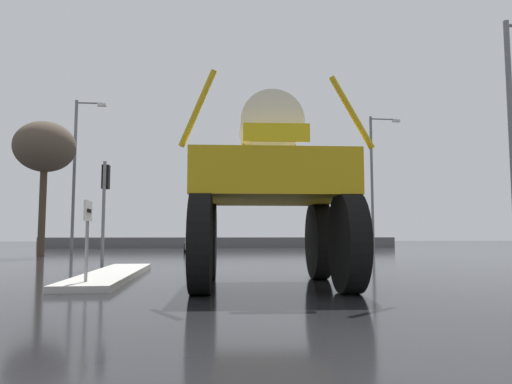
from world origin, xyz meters
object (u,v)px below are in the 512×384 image
object	(u,v)px
oversize_sprayer	(269,189)
sedan_ahead	(199,241)
traffic_signal_near_left	(105,190)
streetlight_far_right	(374,176)
streetlight_far_left	(76,169)
lane_arrow_sign	(88,226)
traffic_signal_near_right	(354,199)
bare_tree_left	(45,148)

from	to	relation	value
oversize_sprayer	sedan_ahead	xyz separation A→B (m)	(-1.88, 21.47, -1.48)
traffic_signal_near_left	streetlight_far_right	world-z (taller)	streetlight_far_right
oversize_sprayer	streetlight_far_left	bearing A→B (deg)	29.57
sedan_ahead	streetlight_far_left	size ratio (longest dim) A/B	0.44
oversize_sprayer	streetlight_far_left	size ratio (longest dim) A/B	0.57
oversize_sprayer	traffic_signal_near_left	size ratio (longest dim) A/B	1.43
oversize_sprayer	streetlight_far_right	distance (m)	22.65
lane_arrow_sign	traffic_signal_near_right	distance (m)	10.20
traffic_signal_near_left	streetlight_far_right	xyz separation A→B (m)	(14.88, 14.06, 2.43)
streetlight_far_left	bare_tree_left	world-z (taller)	streetlight_far_left
sedan_ahead	streetlight_far_right	distance (m)	12.68
lane_arrow_sign	streetlight_far_left	bearing A→B (deg)	105.78
traffic_signal_near_left	lane_arrow_sign	bearing A→B (deg)	-81.29
streetlight_far_right	sedan_ahead	bearing A→B (deg)	173.60
sedan_ahead	lane_arrow_sign	bearing A→B (deg)	174.68
oversize_sprayer	bare_tree_left	bearing A→B (deg)	36.31
traffic_signal_near_left	traffic_signal_near_right	world-z (taller)	traffic_signal_near_left
traffic_signal_near_left	streetlight_far_right	distance (m)	20.62
lane_arrow_sign	bare_tree_left	xyz separation A→B (m)	(-6.04, 15.32, 4.40)
traffic_signal_near_right	streetlight_far_left	bearing A→B (deg)	137.45
lane_arrow_sign	oversize_sprayer	world-z (taller)	oversize_sprayer
streetlight_far_right	bare_tree_left	world-z (taller)	streetlight_far_right
sedan_ahead	streetlight_far_left	world-z (taller)	streetlight_far_left
streetlight_far_right	bare_tree_left	xyz separation A→B (m)	(-19.96, -5.01, 0.63)
traffic_signal_near_left	oversize_sprayer	bearing A→B (deg)	-50.90
sedan_ahead	traffic_signal_near_left	size ratio (longest dim) A/B	1.11
lane_arrow_sign	sedan_ahead	bearing A→B (deg)	84.46
lane_arrow_sign	bare_tree_left	world-z (taller)	bare_tree_left
traffic_signal_near_right	streetlight_far_right	size ratio (longest dim) A/B	0.36
traffic_signal_near_right	bare_tree_left	xyz separation A→B (m)	(-14.01, 9.04, 3.30)
bare_tree_left	traffic_signal_near_left	bearing A→B (deg)	-60.69
oversize_sprayer	streetlight_far_right	xyz separation A→B (m)	(9.94, 20.14, 2.93)
oversize_sprayer	traffic_signal_near_right	world-z (taller)	oversize_sprayer
traffic_signal_near_right	streetlight_far_left	distance (m)	18.06
oversize_sprayer	traffic_signal_near_right	xyz separation A→B (m)	(3.99, 6.09, 0.26)
streetlight_far_right	traffic_signal_near_left	bearing A→B (deg)	-136.62
lane_arrow_sign	traffic_signal_near_left	world-z (taller)	traffic_signal_near_left
lane_arrow_sign	traffic_signal_near_left	size ratio (longest dim) A/B	0.47
oversize_sprayer	streetlight_far_right	world-z (taller)	streetlight_far_right
traffic_signal_near_left	traffic_signal_near_right	size ratio (longest dim) A/B	1.10
streetlight_far_right	bare_tree_left	bearing A→B (deg)	-165.91
streetlight_far_right	lane_arrow_sign	bearing A→B (deg)	-124.40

